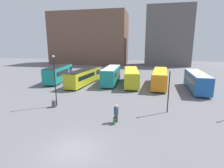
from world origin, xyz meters
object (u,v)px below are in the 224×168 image
Objects in this scene: bus_4 at (160,77)px; traveler at (116,112)px; bus_0 at (59,73)px; lamp_post_0 at (169,87)px; suitcase at (114,121)px; bus_1 at (84,76)px; bus_2 at (111,75)px; bus_3 at (131,76)px; bus_5 at (196,81)px; trash_bin at (54,104)px; lamp_post_1 at (55,77)px.

traveler is (-5.14, -17.38, -0.54)m from bus_4.
bus_4 reaches higher than traveler.
lamp_post_0 is at bearing -129.88° from bus_0.
suitcase is (15.29, -17.86, -1.48)m from bus_0.
bus_2 is (5.06, 1.84, 0.19)m from bus_1.
traveler is at bearing 173.99° from bus_3.
traveler is (9.27, -15.82, -0.48)m from bus_1.
bus_2 is at bearing 82.91° from bus_5.
trash_bin is at bearing 57.11° from traveler.
lamp_post_0 is 5.86× the size of trash_bin.
bus_0 is 2.08× the size of lamp_post_0.
trash_bin is at bearing 53.75° from suitcase.
bus_3 is at bearing 61.61° from trash_bin.
bus_4 reaches higher than bus_1.
suitcase is at bearing -145.97° from bus_0.
bus_4 is at bearing 47.51° from trash_bin.
lamp_post_0 is (5.26, 3.75, 1.89)m from traveler.
bus_0 is at bearing 88.94° from bus_2.
traveler is 8.76m from trash_bin.
bus_1 is 13.34× the size of trash_bin.
lamp_post_1 is (-19.25, -12.05, 2.04)m from bus_5.
lamp_post_1 reaches higher than traveler.
lamp_post_0 is (5.51, -13.85, 1.36)m from bus_3.
traveler is 9.20m from lamp_post_1.
trash_bin is (-8.18, 3.20, 0.13)m from suitcase.
bus_5 is (15.23, -2.41, -0.11)m from bus_2.
bus_0 is 11.21m from bus_2.
bus_4 is at bearing -31.31° from suitcase.
bus_0 is at bearing 25.68° from suitcase.
bus_3 is 13.54× the size of trash_bin.
bus_3 is 1.81× the size of lamp_post_1.
bus_2 is 11.89× the size of trash_bin.
bus_4 reaches higher than bus_3.
lamp_post_0 reaches higher than bus_0.
bus_1 is 0.99× the size of bus_3.
bus_0 is 16.34m from trash_bin.
lamp_post_1 is (-13.37, -14.19, 2.06)m from bus_4.
lamp_post_0 is at bearing -124.71° from bus_1.
lamp_post_0 reaches higher than suitcase.
bus_3 is 16.98m from trash_bin.
bus_1 is 18.75m from suitcase.
bus_2 is at bearing -1.48° from traveler.
bus_4 is 1.83× the size of lamp_post_1.
trash_bin is at bearing -175.56° from lamp_post_0.
bus_5 is 18.82m from traveler.
lamp_post_1 is at bearing 50.59° from suitcase.
bus_2 is at bearing 74.66° from trash_bin.
bus_4 reaches higher than suitcase.
bus_1 is at bearing 94.73° from lamp_post_1.
bus_0 reaches higher than bus_3.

